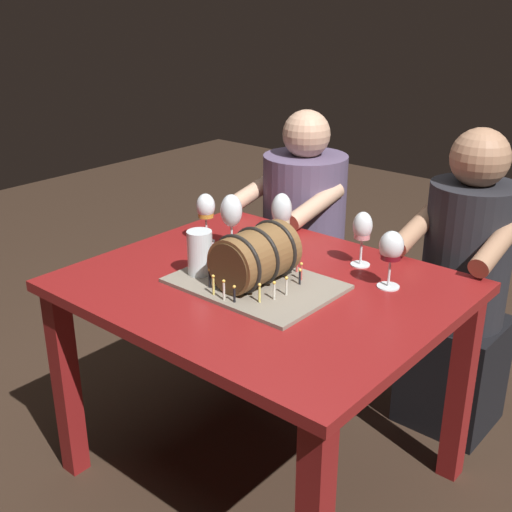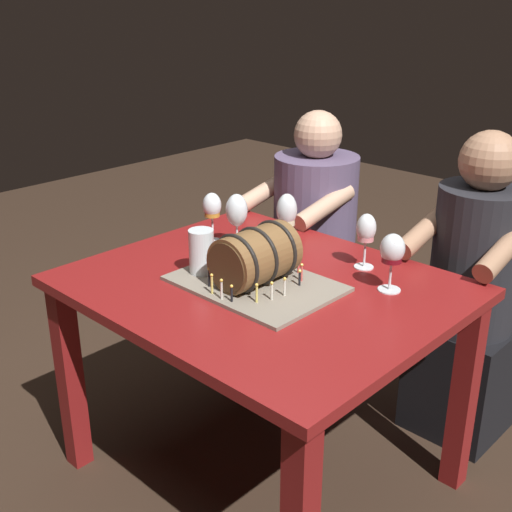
# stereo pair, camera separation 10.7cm
# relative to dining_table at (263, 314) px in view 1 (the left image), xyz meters

# --- Properties ---
(ground_plane) EXTENTS (8.00, 8.00, 0.00)m
(ground_plane) POSITION_rel_dining_table_xyz_m (0.00, 0.00, -0.63)
(ground_plane) COLOR #332319
(dining_table) EXTENTS (1.16, 0.97, 0.75)m
(dining_table) POSITION_rel_dining_table_xyz_m (0.00, 0.00, 0.00)
(dining_table) COLOR maroon
(dining_table) RESTS_ON ground
(barrel_cake) EXTENTS (0.50, 0.36, 0.19)m
(barrel_cake) POSITION_rel_dining_table_xyz_m (0.00, -0.04, 0.20)
(barrel_cake) COLOR gray
(barrel_cake) RESTS_ON dining_table
(wine_glass_red) EXTENTS (0.08, 0.08, 0.19)m
(wine_glass_red) POSITION_rel_dining_table_xyz_m (0.32, 0.22, 0.24)
(wine_glass_red) COLOR white
(wine_glass_red) RESTS_ON dining_table
(wine_glass_white) EXTENTS (0.07, 0.07, 0.21)m
(wine_glass_white) POSITION_rel_dining_table_xyz_m (-0.13, 0.26, 0.25)
(wine_glass_white) COLOR white
(wine_glass_white) RESTS_ON dining_table
(wine_glass_amber) EXTENTS (0.07, 0.07, 0.18)m
(wine_glass_amber) POSITION_rel_dining_table_xyz_m (-0.38, 0.14, 0.24)
(wine_glass_amber) COLOR white
(wine_glass_amber) RESTS_ON dining_table
(wine_glass_rose) EXTENTS (0.07, 0.07, 0.19)m
(wine_glass_rose) POSITION_rel_dining_table_xyz_m (0.16, 0.32, 0.25)
(wine_glass_rose) COLOR white
(wine_glass_rose) RESTS_ON dining_table
(wine_glass_empty) EXTENTS (0.08, 0.08, 0.20)m
(wine_glass_empty) POSITION_rel_dining_table_xyz_m (-0.27, 0.15, 0.25)
(wine_glass_empty) COLOR white
(wine_glass_empty) RESTS_ON dining_table
(beer_pint) EXTENTS (0.08, 0.08, 0.16)m
(beer_pint) POSITION_rel_dining_table_xyz_m (-0.18, -0.10, 0.19)
(beer_pint) COLOR white
(beer_pint) RESTS_ON dining_table
(person_seated_left) EXTENTS (0.40, 0.48, 1.15)m
(person_seated_left) POSITION_rel_dining_table_xyz_m (-0.37, 0.72, -0.09)
(person_seated_left) COLOR #372D40
(person_seated_left) RESTS_ON ground
(person_seated_right) EXTENTS (0.36, 0.45, 1.18)m
(person_seated_right) POSITION_rel_dining_table_xyz_m (0.37, 0.72, -0.10)
(person_seated_right) COLOR black
(person_seated_right) RESTS_ON ground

